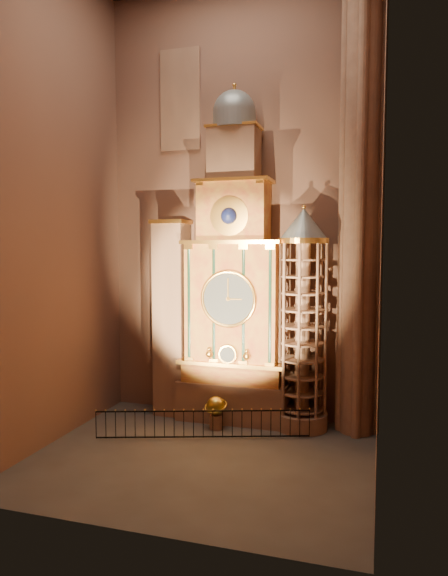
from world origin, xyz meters
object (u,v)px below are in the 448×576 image
(astronomical_clock, at_px, (234,290))
(iron_railing, at_px, (203,424))
(portrait_tower, at_px, (172,317))
(celestial_globe, at_px, (216,410))
(stair_turret, at_px, (302,321))

(astronomical_clock, bearing_deg, iron_railing, -101.32)
(astronomical_clock, distance_m, portrait_tower, 3.73)
(portrait_tower, relative_size, celestial_globe, 6.36)
(portrait_tower, bearing_deg, iron_railing, -47.35)
(astronomical_clock, relative_size, iron_railing, 1.79)
(astronomical_clock, height_order, iron_railing, astronomical_clock)
(portrait_tower, relative_size, stair_turret, 0.94)
(portrait_tower, xyz_separation_m, iron_railing, (2.80, -3.04, -4.45))
(iron_railing, bearing_deg, stair_turret, 33.87)
(astronomical_clock, bearing_deg, stair_turret, -4.30)
(celestial_globe, xyz_separation_m, iron_railing, (-0.15, -1.41, -0.27))
(portrait_tower, xyz_separation_m, celestial_globe, (2.95, -1.63, -4.19))
(portrait_tower, bearing_deg, stair_turret, -2.33)
(portrait_tower, bearing_deg, celestial_globe, -28.89)
(astronomical_clock, xyz_separation_m, portrait_tower, (-3.40, 0.02, -1.53))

